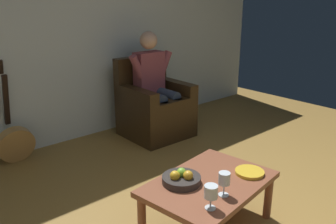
{
  "coord_description": "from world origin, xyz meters",
  "views": [
    {
      "loc": [
        1.97,
        0.95,
        1.63
      ],
      "look_at": [
        -0.18,
        -1.51,
        0.56
      ],
      "focal_mm": 37.6,
      "sensor_mm": 36.0,
      "label": 1
    }
  ],
  "objects": [
    {
      "name": "wall_back",
      "position": [
        0.0,
        -2.8,
        1.38
      ],
      "size": [
        5.82,
        0.06,
        2.75
      ],
      "primitive_type": "cube",
      "color": "silver",
      "rests_on": "ground"
    },
    {
      "name": "wine_glass_far",
      "position": [
        0.54,
        -0.29,
        0.5
      ],
      "size": [
        0.08,
        0.08,
        0.16
      ],
      "color": "silver",
      "rests_on": "coffee_table"
    },
    {
      "name": "fruit_bowl",
      "position": [
        0.46,
        -0.64,
        0.43
      ],
      "size": [
        0.27,
        0.27,
        0.11
      ],
      "color": "#2D2926",
      "rests_on": "coffee_table"
    },
    {
      "name": "person_seated",
      "position": [
        -0.6,
        -2.23,
        0.68
      ],
      "size": [
        0.62,
        0.56,
        1.25
      ],
      "rotation": [
        0.0,
        0.0,
        -0.01
      ],
      "color": "brown",
      "rests_on": "ground"
    },
    {
      "name": "guitar",
      "position": [
        0.96,
        -2.6,
        0.23
      ],
      "size": [
        0.38,
        0.29,
        1.05
      ],
      "color": "#AD7F43",
      "rests_on": "ground"
    },
    {
      "name": "decorative_dish",
      "position": [
        -0.01,
        -0.4,
        0.4
      ],
      "size": [
        0.21,
        0.21,
        0.02
      ],
      "primitive_type": "cylinder",
      "color": "gold",
      "rests_on": "coffee_table"
    },
    {
      "name": "wine_glass_near",
      "position": [
        0.37,
        -0.34,
        0.5
      ],
      "size": [
        0.08,
        0.08,
        0.16
      ],
      "color": "silver",
      "rests_on": "coffee_table"
    },
    {
      "name": "armchair",
      "position": [
        -0.6,
        -2.25,
        0.33
      ],
      "size": [
        0.74,
        0.72,
        0.94
      ],
      "rotation": [
        0.0,
        0.0,
        -0.01
      ],
      "color": "black",
      "rests_on": "ground"
    },
    {
      "name": "coffee_table",
      "position": [
        0.3,
        -0.52,
        0.34
      ],
      "size": [
        1.01,
        0.76,
        0.39
      ],
      "rotation": [
        0.0,
        0.0,
        0.14
      ],
      "color": "brown",
      "rests_on": "ground"
    }
  ]
}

